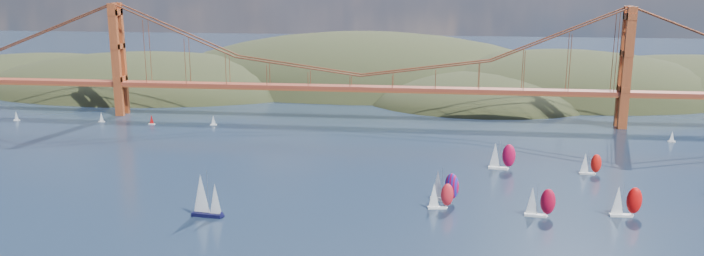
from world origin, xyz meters
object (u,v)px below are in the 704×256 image
racer_1 (540,202)px  racer_5 (502,156)px  racer_rwb (444,185)px  racer_2 (626,201)px  sloop_navy (205,196)px  racer_3 (590,164)px  racer_0 (440,195)px

racer_1 → racer_5: racer_5 is taller
racer_5 → racer_rwb: bearing=-113.2°
racer_2 → racer_5: 55.27m
sloop_navy → racer_2: (123.15, 14.42, -1.44)m
racer_1 → racer_5: 48.74m
racer_5 → racer_3: bearing=0.7°
racer_1 → racer_5: size_ratio=0.92×
racer_3 → racer_rwb: racer_rwb is taller
racer_2 → racer_0: bearing=177.3°
racer_2 → racer_rwb: size_ratio=0.96×
racer_0 → racer_rwb: bearing=71.1°
racer_0 → racer_5: 50.02m
sloop_navy → racer_rwb: size_ratio=1.33×
racer_3 → racer_rwb: (-51.83, -34.48, 1.04)m
racer_1 → racer_rwb: 29.79m
racer_rwb → racer_0: bearing=-73.6°
sloop_navy → racer_2: bearing=12.8°
sloop_navy → racer_0: bearing=18.3°
racer_2 → racer_1: bearing=-175.2°
sloop_navy → racer_1: bearing=12.7°
sloop_navy → racer_1: 98.59m
racer_0 → racer_5: bearing=54.5°
racer_0 → racer_rwb: size_ratio=0.84×
racer_3 → racer_rwb: 62.26m
sloop_navy → racer_1: size_ratio=1.43×
racer_2 → racer_3: bearing=89.3°
racer_rwb → racer_5: bearing=87.1°
sloop_navy → racer_3: 134.55m
sloop_navy → racer_0: (68.90, 14.88, -2.06)m
sloop_navy → racer_1: (97.93, 11.31, -1.60)m
racer_0 → racer_5: racer_5 is taller
racer_0 → racer_2: (54.25, -0.47, 0.62)m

